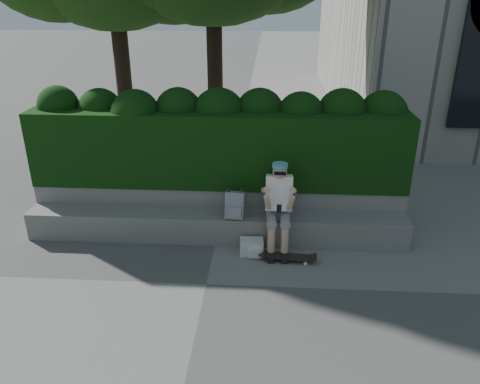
# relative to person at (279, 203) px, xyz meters

# --- Properties ---
(ground) EXTENTS (80.00, 80.00, 0.00)m
(ground) POSITION_rel_person_xyz_m (-0.98, -1.07, -0.75)
(ground) COLOR slate
(ground) RESTS_ON ground
(bench_ledge) EXTENTS (6.00, 0.45, 0.45)m
(bench_ledge) POSITION_rel_person_xyz_m (-0.98, 0.18, -0.53)
(bench_ledge) COLOR gray
(bench_ledge) RESTS_ON ground
(planter_wall) EXTENTS (6.00, 0.50, 0.75)m
(planter_wall) POSITION_rel_person_xyz_m (-0.98, 0.66, -0.38)
(planter_wall) COLOR gray
(planter_wall) RESTS_ON ground
(hedge) EXTENTS (6.00, 1.00, 1.20)m
(hedge) POSITION_rel_person_xyz_m (-0.98, 0.88, 0.60)
(hedge) COLOR black
(hedge) RESTS_ON planter_wall
(person) EXTENTS (0.40, 0.76, 1.38)m
(person) POSITION_rel_person_xyz_m (0.00, 0.00, 0.00)
(person) COLOR gray
(person) RESTS_ON ground
(skateboard) EXTENTS (0.77, 0.25, 0.08)m
(skateboard) POSITION_rel_person_xyz_m (0.15, -0.39, -0.69)
(skateboard) COLOR black
(skateboard) RESTS_ON ground
(backpack_plaid) EXTENTS (0.30, 0.18, 0.42)m
(backpack_plaid) POSITION_rel_person_xyz_m (-0.66, 0.08, -0.09)
(backpack_plaid) COLOR #A2A2A6
(backpack_plaid) RESTS_ON bench_ledge
(backpack_ground) EXTENTS (0.36, 0.27, 0.23)m
(backpack_ground) POSITION_rel_person_xyz_m (-0.39, -0.22, -0.64)
(backpack_ground) COLOR silver
(backpack_ground) RESTS_ON ground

